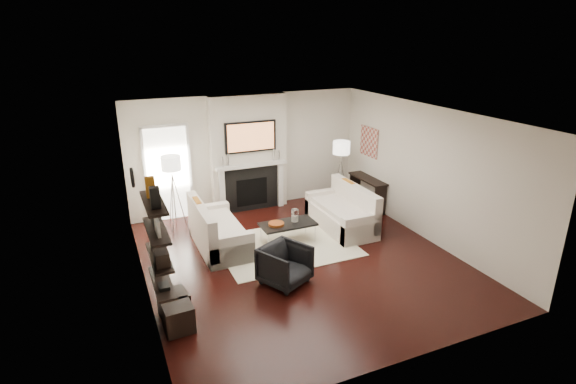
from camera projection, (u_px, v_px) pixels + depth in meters
name	position (u px, v px, depth m)	size (l,w,h in m)	color
room_envelope	(302.00, 192.00, 7.91)	(6.00, 6.00, 6.00)	black
chimney_breast	(249.00, 154.00, 10.39)	(1.80, 0.25, 2.70)	silver
fireplace_surround	(252.00, 189.00, 10.55)	(1.30, 0.02, 1.04)	black
firebox	(252.00, 192.00, 10.57)	(0.75, 0.02, 0.65)	black
mantel_pilaster_l	(222.00, 192.00, 10.25)	(0.12, 0.08, 1.10)	white
mantel_pilaster_r	(280.00, 184.00, 10.79)	(0.12, 0.08, 1.10)	white
mantel_shelf	(252.00, 165.00, 10.31)	(1.70, 0.18, 0.07)	white
tv_body	(251.00, 137.00, 10.11)	(1.20, 0.06, 0.70)	black
tv_screen	(251.00, 137.00, 10.08)	(1.10, 0.01, 0.62)	#BF723F
candlestick_l_tall	(228.00, 160.00, 10.05)	(0.04, 0.04, 0.30)	silver
candlestick_l_short	(223.00, 162.00, 10.01)	(0.04, 0.04, 0.24)	silver
candlestick_r_tall	(274.00, 155.00, 10.46)	(0.04, 0.04, 0.30)	silver
candlestick_r_short	(279.00, 155.00, 10.52)	(0.04, 0.04, 0.24)	silver
hallway_panel	(168.00, 174.00, 9.89)	(0.90, 0.02, 2.10)	white
door_trim_l	(146.00, 177.00, 9.69)	(0.06, 0.06, 2.16)	white
door_trim_r	(190.00, 172.00, 10.05)	(0.06, 0.06, 2.16)	white
door_trim_top	(164.00, 126.00, 9.51)	(1.02, 0.06, 0.06)	white
rug	(286.00, 246.00, 8.90)	(2.60, 2.00, 0.01)	#F0E8C4
loveseat_left_base	(220.00, 237.00, 8.81)	(0.85, 1.80, 0.42)	silver
loveseat_left_back	(202.00, 225.00, 8.58)	(0.18, 1.80, 0.80)	silver
loveseat_left_arm_n	(231.00, 250.00, 8.08)	(0.85, 0.18, 0.60)	silver
loveseat_left_arm_s	(209.00, 218.00, 9.48)	(0.85, 0.18, 0.60)	silver
loveseat_left_cushion	(222.00, 225.00, 8.74)	(0.63, 1.44, 0.10)	silver
pillow_left_orange	(198.00, 210.00, 8.77)	(0.10, 0.42, 0.42)	#B76C16
pillow_left_charcoal	(205.00, 222.00, 8.25)	(0.10, 0.40, 0.40)	black
loveseat_right_base	(341.00, 219.00, 9.67)	(0.85, 1.80, 0.42)	silver
loveseat_right_back	(355.00, 203.00, 9.69)	(0.18, 1.80, 0.80)	silver
loveseat_right_arm_n	(361.00, 229.00, 8.94)	(0.85, 0.18, 0.60)	silver
loveseat_right_arm_s	(323.00, 203.00, 10.34)	(0.85, 0.18, 0.60)	silver
loveseat_right_cushion	(339.00, 208.00, 9.56)	(0.63, 1.44, 0.10)	silver
pillow_right_orange	(348.00, 190.00, 9.88)	(0.10, 0.42, 0.42)	#B76C16
pillow_right_charcoal	(363.00, 199.00, 9.36)	(0.10, 0.40, 0.40)	black
coffee_table	(288.00, 224.00, 8.93)	(1.10, 0.55, 0.04)	black
coffee_leg_nw	(269.00, 243.00, 8.63)	(0.02, 0.02, 0.38)	silver
coffee_leg_ne	(315.00, 234.00, 9.00)	(0.02, 0.02, 0.38)	silver
coffee_leg_sw	(261.00, 234.00, 9.01)	(0.02, 0.02, 0.38)	silver
coffee_leg_se	(306.00, 226.00, 9.38)	(0.02, 0.02, 0.38)	silver
hurricane_glass	(295.00, 216.00, 8.94)	(0.15, 0.15, 0.26)	white
hurricane_candle	(295.00, 219.00, 8.96)	(0.09, 0.09, 0.13)	white
copper_bowl	(276.00, 224.00, 8.82)	(0.31, 0.31, 0.05)	#A94F1C
armchair	(285.00, 263.00, 7.49)	(0.71, 0.67, 0.73)	black
lamp_left_post	(174.00, 201.00, 9.56)	(0.02, 0.02, 1.20)	silver
lamp_left_shade	(171.00, 163.00, 9.27)	(0.40, 0.40, 0.30)	white
lamp_left_leg_a	(180.00, 201.00, 9.60)	(0.02, 0.02, 1.25)	silver
lamp_left_leg_b	(171.00, 200.00, 9.62)	(0.02, 0.02, 1.25)	silver
lamp_left_leg_c	(173.00, 203.00, 9.46)	(0.02, 0.02, 1.25)	silver
lamp_right_post	(340.00, 182.00, 10.80)	(0.02, 0.02, 1.20)	silver
lamp_right_shade	(341.00, 148.00, 10.52)	(0.40, 0.40, 0.30)	white
lamp_right_leg_a	(344.00, 181.00, 10.84)	(0.02, 0.02, 1.25)	silver
lamp_right_leg_b	(336.00, 181.00, 10.86)	(0.02, 0.02, 1.25)	silver
lamp_right_leg_c	(340.00, 183.00, 10.70)	(0.02, 0.02, 1.25)	silver
console_top	(368.00, 179.00, 10.61)	(0.35, 1.20, 0.04)	black
console_leg_n	(380.00, 201.00, 10.26)	(0.30, 0.04, 0.71)	black
console_leg_s	(355.00, 187.00, 11.21)	(0.30, 0.04, 0.71)	black
wall_art	(369.00, 142.00, 10.64)	(0.03, 0.70, 0.70)	#AA6855
shelf_bottom	(162.00, 283.00, 6.28)	(0.25, 1.00, 0.04)	black
shelf_lower	(159.00, 257.00, 6.15)	(0.25, 1.00, 0.04)	black
shelf_upper	(156.00, 231.00, 6.01)	(0.25, 1.00, 0.04)	black
shelf_top	(153.00, 203.00, 5.88)	(0.25, 1.00, 0.04)	black
decor_magfile_a	(155.00, 198.00, 5.61)	(0.12, 0.10, 0.28)	black
decor_magfile_b	(150.00, 187.00, 5.98)	(0.12, 0.10, 0.28)	#B76C16
decor_frame_a	(157.00, 226.00, 5.84)	(0.04, 0.30, 0.22)	white
decor_frame_b	(154.00, 218.00, 6.15)	(0.04, 0.22, 0.18)	black
decor_wine_rack	(162.00, 258.00, 5.87)	(0.18, 0.25, 0.20)	black
decor_box_small	(156.00, 244.00, 6.34)	(0.15, 0.12, 0.12)	black
decor_books	(164.00, 286.00, 6.11)	(0.14, 0.20, 0.05)	black
decor_box_tall	(159.00, 268.00, 6.45)	(0.10, 0.10, 0.18)	white
clock_rim	(132.00, 178.00, 7.54)	(0.34, 0.34, 0.04)	black
clock_face	(134.00, 177.00, 7.55)	(0.29, 0.29, 0.01)	white
ottoman_near	(174.00, 305.00, 6.64)	(0.40, 0.40, 0.40)	black
ottoman_far	(178.00, 317.00, 6.35)	(0.40, 0.40, 0.40)	black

